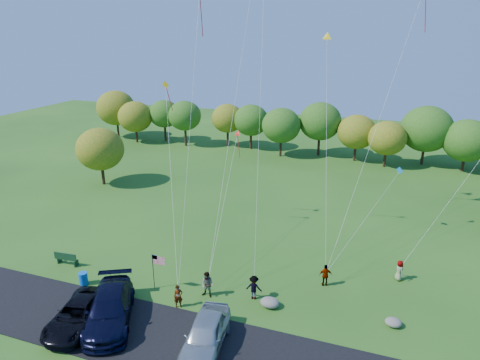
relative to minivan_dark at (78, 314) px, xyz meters
The scene contains 16 objects.
ground 8.62m from the minivan_dark, 32.93° to the left, with size 140.00×140.00×0.00m, color #265317.
asphalt_lane 7.28m from the minivan_dark, ahead, with size 44.00×6.00×0.06m, color black.
treeline 41.53m from the minivan_dark, 78.99° to the left, with size 75.19×27.29×8.19m.
minivan_dark is the anchor object (origin of this frame).
minivan_navy 1.98m from the minivan_dark, 29.48° to the left, with size 2.69×6.61×1.92m, color black.
minivan_silver 8.50m from the minivan_dark, ahead, with size 2.18×5.43×1.85m, color #B4BBBF.
flyer_a 6.40m from the minivan_dark, 37.17° to the left, with size 0.61×0.40×1.67m, color #4C4C59.
flyer_b 8.59m from the minivan_dark, 41.08° to the left, with size 0.93×0.73×1.92m, color #4C4C59.
flyer_c 11.61m from the minivan_dark, 34.20° to the left, with size 1.15×0.66×1.77m, color #4C4C59.
flyer_d 17.14m from the minivan_dark, 34.91° to the left, with size 1.00×0.42×1.71m, color #4C4C59.
flyer_e 22.82m from the minivan_dark, 32.96° to the left, with size 0.79×0.51×1.61m, color #4C4C59.
park_bench 8.26m from the minivan_dark, 135.57° to the left, with size 1.98×0.56×1.09m.
trash_barrel 4.87m from the minivan_dark, 125.21° to the left, with size 0.64×0.64×0.96m, color blue.
flag_assembly 6.07m from the minivan_dark, 62.96° to the left, with size 1.02×0.67×2.78m.
boulder_near 12.46m from the minivan_dark, 28.65° to the left, with size 1.32×1.04×0.66m, color gray.
boulder_far 20.04m from the minivan_dark, 19.48° to the left, with size 1.06×0.88×0.55m, color gray.
Camera 1 is at (10.06, -22.50, 17.89)m, focal length 32.00 mm.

